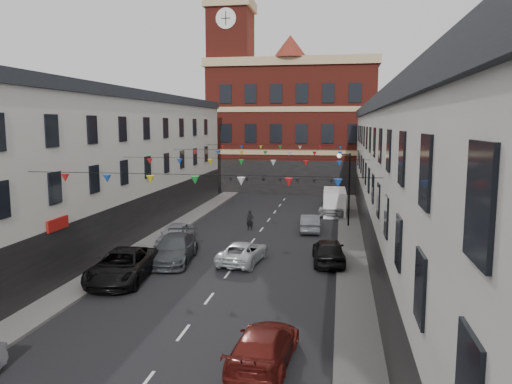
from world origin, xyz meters
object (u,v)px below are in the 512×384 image
Objects in this scene: street_lamp at (346,179)px; car_right_f at (333,208)px; car_right_d at (329,251)px; pedestrian at (250,220)px; car_right_e at (310,223)px; white_van at (335,202)px; car_left_d at (174,249)px; car_left_c at (122,266)px; car_left_e at (175,234)px; car_right_c at (264,346)px; moving_car at (243,252)px.

car_right_f is (-1.05, 5.37, -3.22)m from street_lamp.
car_right_d is 10.66m from pedestrian.
car_right_e is (-2.68, -2.06, -3.21)m from street_lamp.
car_left_d is at bearing -118.92° from white_van.
pedestrian is (4.43, 13.68, -0.03)m from car_left_c.
car_left_e is at bearing 56.24° from car_right_f.
car_right_f is (10.60, 13.30, -0.06)m from car_left_e.
pedestrian is (-4.46, 21.73, 0.09)m from car_right_c.
car_right_f is (0.00, 16.32, -0.10)m from car_right_d.
car_left_c is 1.25× the size of moving_car.
white_van reaches higher than car_left_c.
car_left_e is 0.90× the size of car_right_c.
car_left_c is at bearing -91.53° from car_left_e.
car_left_d is 1.20× the size of car_right_d.
street_lamp is at bearing 34.05° from car_left_e.
street_lamp reaches higher than car_right_d.
car_right_e is at bearing 82.39° from car_right_f.
street_lamp is 1.22× the size of car_right_f.
street_lamp reaches higher than car_left_c.
pedestrian is (-1.26, 9.23, 0.13)m from moving_car.
white_van reaches higher than car_right_f.
car_right_c is 29.55m from car_right_f.
pedestrian is at bearing -74.54° from car_right_c.
car_right_c is at bearing -68.97° from pedestrian.
car_right_c is at bearing -61.93° from car_left_e.
pedestrian is (-6.36, 8.56, 0.00)m from car_right_d.
moving_car is at bearing -117.90° from street_lamp.
car_left_c is 14.38m from pedestrian.
car_left_e is 0.84× the size of white_van.
car_left_d is at bearing 50.18° from car_right_e.
car_left_d is 20.20m from white_van.
white_van is at bearing -95.28° from car_right_d.
moving_car is 2.99× the size of pedestrian.
car_right_f is 3.12× the size of pedestrian.
car_left_c is 1.36× the size of car_left_e.
moving_car is at bearing -34.06° from car_left_e.
car_left_c is at bearing 68.08° from car_right_f.
car_right_c is at bearing -96.97° from street_lamp.
car_left_d reaches higher than moving_car.
car_left_c is 11.95m from car_right_d.
car_right_c is 0.93× the size of white_van.
car_left_c reaches higher than car_right_c.
car_right_e is at bearing 13.44° from pedestrian.
street_lamp is at bearing 27.32° from pedestrian.
moving_car is at bearing -71.77° from car_right_c.
street_lamp is 8.39m from pedestrian.
car_left_d is (1.53, 3.95, -0.02)m from car_left_c.
car_left_c reaches higher than car_right_f.
car_right_e is at bearing -86.83° from car_right_c.
car_right_d is at bearing -165.42° from moving_car.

